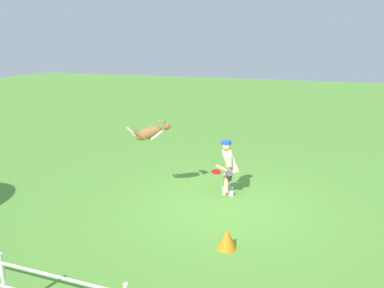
{
  "coord_description": "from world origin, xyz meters",
  "views": [
    {
      "loc": [
        -1.94,
        7.46,
        3.51
      ],
      "look_at": [
        0.89,
        -0.39,
        1.23
      ],
      "focal_mm": 35.02,
      "sensor_mm": 36.0,
      "label": 1
    }
  ],
  "objects_px": {
    "frisbee_flying": "(161,121)",
    "frisbee_held": "(216,172)",
    "training_cone": "(227,239)",
    "person": "(229,165)",
    "dog": "(151,133)"
  },
  "relations": [
    {
      "from": "dog",
      "to": "training_cone",
      "type": "distance_m",
      "value": 3.16
    },
    {
      "from": "person",
      "to": "dog",
      "type": "distance_m",
      "value": 1.99
    },
    {
      "from": "frisbee_flying",
      "to": "training_cone",
      "type": "height_order",
      "value": "frisbee_flying"
    },
    {
      "from": "frisbee_flying",
      "to": "frisbee_held",
      "type": "bearing_deg",
      "value": -168.37
    },
    {
      "from": "person",
      "to": "training_cone",
      "type": "distance_m",
      "value": 2.6
    },
    {
      "from": "frisbee_held",
      "to": "training_cone",
      "type": "bearing_deg",
      "value": 111.17
    },
    {
      "from": "frisbee_held",
      "to": "frisbee_flying",
      "type": "bearing_deg",
      "value": 11.63
    },
    {
      "from": "frisbee_held",
      "to": "dog",
      "type": "bearing_deg",
      "value": 15.99
    },
    {
      "from": "person",
      "to": "frisbee_flying",
      "type": "height_order",
      "value": "frisbee_flying"
    },
    {
      "from": "training_cone",
      "to": "frisbee_flying",
      "type": "bearing_deg",
      "value": -42.41
    },
    {
      "from": "dog",
      "to": "frisbee_flying",
      "type": "bearing_deg",
      "value": 9.59
    },
    {
      "from": "frisbee_flying",
      "to": "dog",
      "type": "bearing_deg",
      "value": 38.56
    },
    {
      "from": "person",
      "to": "frisbee_flying",
      "type": "bearing_deg",
      "value": 4.43
    },
    {
      "from": "person",
      "to": "frisbee_held",
      "type": "relative_size",
      "value": 5.63
    },
    {
      "from": "dog",
      "to": "frisbee_flying",
      "type": "height_order",
      "value": "frisbee_flying"
    }
  ]
}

